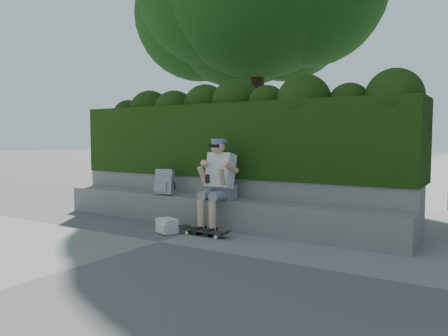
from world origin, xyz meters
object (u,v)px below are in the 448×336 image
Objects in this scene: person at (218,180)px; skateboard at (204,231)px; backpack_plaid at (164,182)px; backpack_ground at (167,226)px.

person reaches higher than skateboard.
backpack_ground is at bearing -69.75° from backpack_plaid.
backpack_plaid is 1.34× the size of backpack_ground.
person is at bearing 68.03° from backpack_ground.
backpack_plaid is at bearing 175.85° from person.
skateboard is (0.04, -0.44, -0.69)m from person.
backpack_plaid is at bearing 154.80° from backpack_ground.
backpack_plaid reaches higher than skateboard.
person is 1.13m from backpack_plaid.
backpack_plaid is (-1.17, 0.52, 0.60)m from skateboard.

